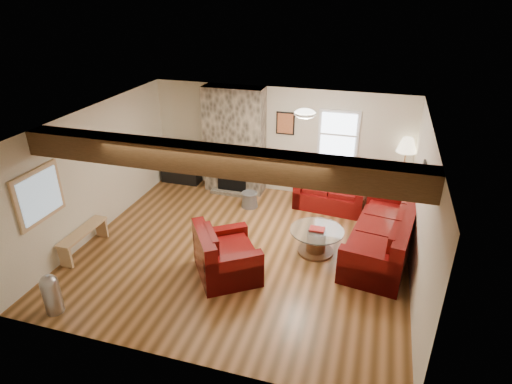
% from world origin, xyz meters
% --- Properties ---
extents(room, '(8.00, 8.00, 8.00)m').
position_xyz_m(room, '(0.00, 0.00, 1.25)').
color(room, '#593817').
rests_on(room, ground).
extents(floor, '(6.00, 6.00, 0.00)m').
position_xyz_m(floor, '(0.00, 0.00, 0.00)').
color(floor, '#593817').
rests_on(floor, ground).
extents(oak_beam, '(6.00, 0.36, 0.38)m').
position_xyz_m(oak_beam, '(0.00, -1.25, 2.31)').
color(oak_beam, '#372410').
rests_on(oak_beam, room).
extents(chimney_breast, '(1.40, 0.67, 2.50)m').
position_xyz_m(chimney_breast, '(-1.00, 2.49, 1.22)').
color(chimney_breast, '#342F28').
rests_on(chimney_breast, floor).
extents(back_window, '(0.90, 0.08, 1.10)m').
position_xyz_m(back_window, '(1.35, 2.71, 1.55)').
color(back_window, silver).
rests_on(back_window, room).
extents(hatch_window, '(0.08, 1.00, 0.90)m').
position_xyz_m(hatch_window, '(-2.96, -1.50, 1.45)').
color(hatch_window, tan).
rests_on(hatch_window, room).
extents(ceiling_dome, '(0.40, 0.40, 0.18)m').
position_xyz_m(ceiling_dome, '(0.90, 0.90, 2.44)').
color(ceiling_dome, beige).
rests_on(ceiling_dome, room).
extents(artwork_back, '(0.42, 0.06, 0.52)m').
position_xyz_m(artwork_back, '(0.15, 2.71, 1.70)').
color(artwork_back, black).
rests_on(artwork_back, room).
extents(artwork_right, '(0.06, 0.55, 0.42)m').
position_xyz_m(artwork_right, '(2.96, 0.30, 1.75)').
color(artwork_right, black).
rests_on(artwork_right, room).
extents(sofa_three, '(1.38, 2.56, 0.94)m').
position_xyz_m(sofa_three, '(2.48, 0.61, 0.47)').
color(sofa_three, '#430409').
rests_on(sofa_three, floor).
extents(loveseat, '(1.60, 1.02, 0.81)m').
position_xyz_m(loveseat, '(1.35, 2.23, 0.40)').
color(loveseat, '#430409').
rests_on(loveseat, floor).
extents(armchair_red, '(1.42, 1.45, 0.89)m').
position_xyz_m(armchair_red, '(-0.03, -0.76, 0.45)').
color(armchair_red, '#430409').
rests_on(armchair_red, floor).
extents(coffee_table, '(0.99, 0.99, 0.52)m').
position_xyz_m(coffee_table, '(1.33, 0.32, 0.24)').
color(coffee_table, '#402514').
rests_on(coffee_table, floor).
extents(tv_cabinet, '(0.96, 0.38, 0.48)m').
position_xyz_m(tv_cabinet, '(-2.45, 2.53, 0.24)').
color(tv_cabinet, black).
rests_on(tv_cabinet, floor).
extents(television, '(0.80, 0.11, 0.46)m').
position_xyz_m(television, '(-2.45, 2.53, 0.71)').
color(television, black).
rests_on(television, tv_cabinet).
extents(floor_lamp, '(0.43, 0.43, 1.66)m').
position_xyz_m(floor_lamp, '(2.80, 2.55, 1.42)').
color(floor_lamp, tan).
rests_on(floor_lamp, floor).
extents(pine_bench, '(0.27, 1.16, 0.44)m').
position_xyz_m(pine_bench, '(-2.83, -0.86, 0.22)').
color(pine_bench, tan).
rests_on(pine_bench, floor).
extents(pedal_bin, '(0.29, 0.29, 0.67)m').
position_xyz_m(pedal_bin, '(-2.24, -2.41, 0.33)').
color(pedal_bin, '#A0A0A5').
rests_on(pedal_bin, floor).
extents(coal_bucket, '(0.38, 0.38, 0.35)m').
position_xyz_m(coal_bucket, '(-0.40, 1.72, 0.18)').
color(coal_bucket, slate).
rests_on(coal_bucket, floor).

